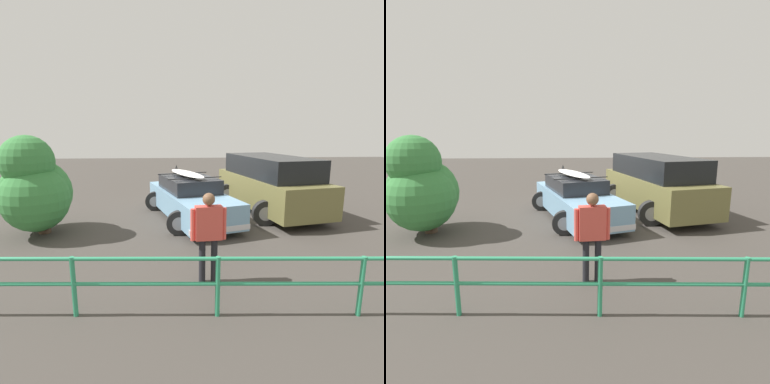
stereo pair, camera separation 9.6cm
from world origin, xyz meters
TOP-DOWN VIEW (x-y plane):
  - ground_plane at (0.00, 0.00)m, footprint 44.00×44.00m
  - sedan_car at (0.47, 0.67)m, footprint 2.94×4.61m
  - suv_car at (-2.21, -0.03)m, footprint 3.08×5.07m
  - person_bystander at (0.41, 4.73)m, footprint 0.63×0.21m
  - railing_fence at (0.40, 5.74)m, footprint 8.23×0.61m
  - bush_near_left at (4.50, 1.93)m, footprint 1.82×2.07m

SIDE VIEW (x-z plane):
  - ground_plane at x=0.00m, z-range -0.02..0.00m
  - railing_fence at x=0.40m, z-range 0.16..1.07m
  - sedan_car at x=0.47m, z-range -0.16..1.40m
  - suv_car at x=-2.21m, z-range 0.02..1.87m
  - person_bystander at x=0.41m, z-range 0.16..1.77m
  - bush_near_left at x=4.50m, z-range -0.07..2.48m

